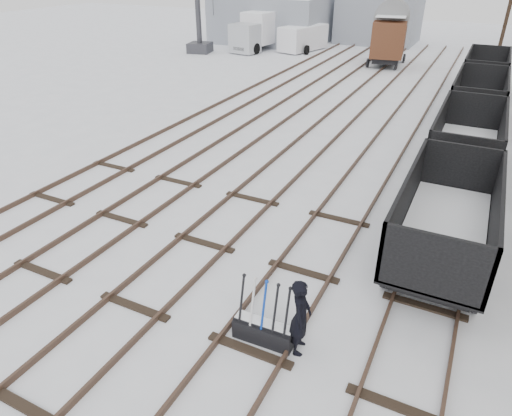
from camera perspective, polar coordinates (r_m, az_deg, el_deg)
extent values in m
plane|color=white|center=(11.16, -14.91, -11.95)|extent=(120.00, 120.00, 0.00)
cube|color=black|center=(24.81, -6.06, 12.23)|extent=(0.07, 52.00, 0.15)
cube|color=black|center=(24.09, -3.10, 11.84)|extent=(0.07, 52.00, 0.15)
cube|color=black|center=(16.18, -26.74, -0.45)|extent=(1.90, 0.20, 0.08)
cube|color=black|center=(23.39, 0.31, 11.36)|extent=(0.07, 52.00, 0.15)
cube|color=black|center=(22.82, 3.60, 10.85)|extent=(0.07, 52.00, 0.15)
cube|color=black|center=(14.07, -19.10, -3.16)|extent=(1.90, 0.20, 0.08)
cube|color=black|center=(22.29, 7.35, 10.23)|extent=(0.07, 52.00, 0.15)
cube|color=black|center=(21.89, 10.92, 9.60)|extent=(0.07, 52.00, 0.15)
cube|color=black|center=(12.34, -8.99, -6.63)|extent=(1.90, 0.20, 0.08)
cube|color=black|center=(21.56, 14.94, 8.84)|extent=(0.07, 52.00, 0.15)
cube|color=black|center=(21.35, 18.69, 8.08)|extent=(0.07, 52.00, 0.15)
cube|color=black|center=(11.15, 4.02, -10.71)|extent=(1.90, 0.20, 0.08)
cube|color=black|center=(21.23, 22.84, 7.21)|extent=(0.07, 52.00, 0.15)
cube|color=black|center=(21.22, 26.65, 6.37)|extent=(0.07, 52.00, 0.15)
cube|color=black|center=(10.70, 19.49, -14.73)|extent=(1.90, 0.20, 0.08)
cube|color=#8B919D|center=(46.45, 2.21, 22.54)|extent=(10.00, 8.00, 4.00)
cube|color=#8B919D|center=(47.37, 15.17, 22.02)|extent=(7.00, 6.00, 4.40)
cube|color=black|center=(9.91, 1.00, -15.25)|extent=(1.31, 0.46, 0.44)
cube|color=black|center=(9.74, 1.01, -14.24)|extent=(1.31, 0.34, 0.06)
cube|color=white|center=(9.71, 1.01, -14.06)|extent=(1.26, 0.30, 0.03)
cylinder|color=black|center=(9.57, -1.75, -11.23)|extent=(0.06, 0.32, 1.08)
cylinder|color=silver|center=(9.49, -0.37, -11.65)|extent=(0.06, 0.32, 1.08)
cylinder|color=#0C34A4|center=(9.41, 1.04, -12.06)|extent=(0.06, 0.32, 1.08)
cylinder|color=black|center=(9.34, 2.47, -12.47)|extent=(0.06, 0.32, 1.08)
cylinder|color=black|center=(9.28, 3.94, -12.88)|extent=(0.06, 0.32, 1.08)
imported|color=black|center=(9.33, 5.58, -13.39)|extent=(0.55, 0.71, 1.73)
cube|color=black|center=(12.97, 22.18, -3.63)|extent=(1.80, 4.96, 0.38)
cube|color=black|center=(12.87, 22.34, -2.92)|extent=(2.26, 5.64, 0.11)
cube|color=black|center=(12.58, 18.15, 1.07)|extent=(0.09, 5.64, 1.50)
cube|color=black|center=(12.56, 27.79, -1.05)|extent=(0.09, 5.64, 1.50)
cube|color=white|center=(12.83, 22.41, -2.56)|extent=(2.03, 5.41, 0.06)
cylinder|color=black|center=(11.66, 15.85, -8.00)|extent=(0.11, 0.66, 0.66)
cylinder|color=black|center=(14.71, 26.75, -1.99)|extent=(0.11, 0.66, 0.66)
cube|color=black|center=(18.78, 24.50, 5.94)|extent=(1.80, 4.96, 0.38)
cube|color=black|center=(18.71, 24.62, 6.47)|extent=(2.26, 5.64, 0.11)
cube|color=black|center=(18.51, 21.78, 9.33)|extent=(0.09, 5.64, 1.50)
cube|color=black|center=(18.50, 28.40, 7.87)|extent=(0.09, 5.64, 1.50)
cube|color=white|center=(18.68, 24.68, 6.74)|extent=(2.03, 5.41, 0.06)
cylinder|color=black|center=(17.25, 20.46, 3.79)|extent=(0.11, 0.66, 0.66)
cylinder|color=black|center=(20.59, 27.59, 6.28)|extent=(0.11, 0.66, 0.66)
cube|color=black|center=(24.88, 25.73, 10.91)|extent=(1.80, 4.96, 0.38)
cube|color=black|center=(24.83, 25.83, 11.32)|extent=(2.26, 5.64, 0.11)
cube|color=black|center=(24.68, 23.69, 13.51)|extent=(0.09, 5.64, 1.50)
cube|color=black|center=(24.67, 28.71, 12.40)|extent=(0.09, 5.64, 1.50)
cube|color=white|center=(24.81, 25.87, 11.52)|extent=(2.03, 5.41, 0.06)
cylinder|color=black|center=(23.25, 22.78, 9.67)|extent=(0.11, 0.66, 0.66)
cylinder|color=black|center=(26.71, 28.05, 10.83)|extent=(0.11, 0.66, 0.66)
cube|color=black|center=(31.10, 26.49, 13.91)|extent=(1.80, 4.96, 0.38)
cube|color=black|center=(31.06, 26.57, 14.24)|extent=(2.26, 5.64, 0.11)
cube|color=black|center=(30.94, 24.85, 16.00)|extent=(0.09, 5.64, 1.50)
cube|color=black|center=(30.93, 28.91, 15.11)|extent=(0.09, 5.64, 1.50)
cube|color=white|center=(31.05, 26.61, 14.40)|extent=(2.03, 5.41, 0.06)
cylinder|color=black|center=(29.43, 24.17, 13.10)|extent=(0.11, 0.66, 0.66)
cylinder|color=black|center=(32.94, 28.35, 13.67)|extent=(0.11, 0.66, 0.66)
cube|color=black|center=(37.09, 16.03, 17.72)|extent=(2.36, 4.30, 0.37)
cube|color=#4B2516|center=(36.87, 16.34, 19.84)|extent=(2.88, 4.92, 2.42)
cube|color=white|center=(36.69, 16.69, 22.18)|extent=(2.62, 4.66, 0.04)
cylinder|color=black|center=(35.92, 13.79, 17.21)|extent=(0.11, 0.65, 0.65)
cylinder|color=black|center=(38.40, 18.02, 17.38)|extent=(0.11, 0.65, 0.65)
cube|color=black|center=(42.44, 0.68, 19.90)|extent=(1.97, 6.89, 0.27)
cube|color=#A5A8AE|center=(40.12, -0.98, 20.41)|extent=(2.37, 2.06, 2.24)
cube|color=white|center=(42.90, 1.15, 21.74)|extent=(2.84, 4.91, 2.51)
cube|color=white|center=(42.76, 1.16, 23.43)|extent=(2.78, 4.82, 0.04)
cylinder|color=black|center=(40.85, -2.15, 19.47)|extent=(0.27, 0.90, 0.90)
cylinder|color=black|center=(44.29, 3.42, 20.17)|extent=(0.27, 0.90, 0.90)
cube|color=white|center=(41.74, 5.89, 20.40)|extent=(3.12, 5.03, 1.91)
cube|color=white|center=(41.61, 5.97, 21.73)|extent=(3.04, 4.91, 0.04)
cylinder|color=black|center=(40.84, 3.72, 19.32)|extent=(0.23, 0.74, 0.74)
cylinder|color=black|center=(42.91, 7.87, 19.59)|extent=(0.23, 0.74, 0.74)
cube|color=#323338|center=(41.12, -7.01, 19.28)|extent=(2.14, 2.14, 0.80)
cylinder|color=#323338|center=(40.68, -7.34, 24.25)|extent=(0.44, 0.44, 7.96)
cylinder|color=black|center=(45.93, 16.36, 22.88)|extent=(0.30, 0.30, 6.29)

